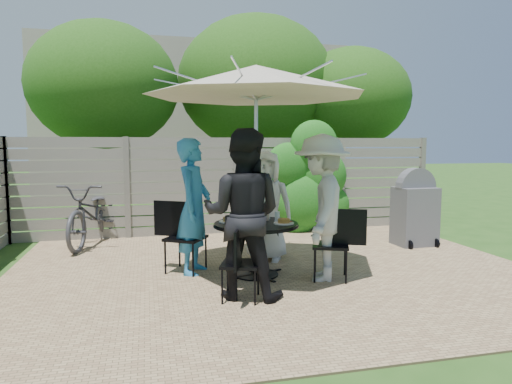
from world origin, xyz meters
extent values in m
plane|color=#264D18|center=(0.00, 0.00, 0.00)|extent=(60.00, 60.00, 0.00)
cube|color=tan|center=(0.00, 0.50, 0.01)|extent=(7.00, 6.00, 0.02)
cube|color=gray|center=(0.00, 3.00, 0.93)|extent=(8.00, 0.10, 1.85)
ellipsoid|color=#1A6316|center=(1.40, 2.85, 0.90)|extent=(1.20, 0.70, 1.80)
cube|color=gray|center=(0.00, 12.00, 2.50)|extent=(10.00, 6.00, 5.00)
ellipsoid|color=#204D12|center=(-2.50, 5.00, 2.97)|extent=(3.20, 3.20, 2.72)
ellipsoid|color=#204D12|center=(1.00, 5.50, 3.18)|extent=(3.80, 3.80, 3.23)
ellipsoid|color=#204D12|center=(3.20, 4.80, 2.83)|extent=(2.80, 2.80, 2.38)
cylinder|color=black|center=(-0.29, 0.11, 0.69)|extent=(1.42, 1.42, 0.03)
cylinder|color=black|center=(-0.29, 0.11, 0.35)|extent=(0.08, 0.08, 0.69)
cylinder|color=black|center=(-0.29, 0.11, 0.02)|extent=(0.58, 0.58, 0.04)
cylinder|color=silver|center=(-0.29, 0.11, 1.28)|extent=(0.05, 0.05, 2.56)
cone|color=beige|center=(-0.29, 0.11, 2.50)|extent=(3.66, 3.66, 0.39)
cube|color=black|center=(0.09, 0.98, 0.46)|extent=(0.60, 0.60, 0.04)
cube|color=black|center=(0.19, 1.18, 0.70)|extent=(0.23, 0.42, 0.46)
imported|color=silver|center=(0.04, 0.87, 0.81)|extent=(0.93, 0.79, 1.62)
cube|color=black|center=(-1.17, 0.49, 0.47)|extent=(0.64, 0.64, 0.04)
cube|color=black|center=(-1.36, 0.61, 0.72)|extent=(0.41, 0.27, 0.47)
imported|color=teal|center=(-1.06, 0.44, 0.90)|extent=(0.66, 0.77, 1.79)
cube|color=black|center=(-0.68, -0.76, 0.41)|extent=(0.52, 0.52, 0.03)
cube|color=black|center=(-0.74, -0.95, 0.64)|extent=(0.16, 0.39, 0.41)
imported|color=black|center=(-0.63, -0.65, 0.94)|extent=(1.13, 1.02, 1.89)
cube|color=black|center=(0.58, -0.27, 0.45)|extent=(0.57, 0.57, 0.03)
cube|color=black|center=(0.78, -0.35, 0.69)|extent=(0.42, 0.19, 0.45)
imported|color=#BABAB5|center=(0.47, -0.22, 0.92)|extent=(1.10, 1.36, 1.84)
cylinder|color=white|center=(-0.15, 0.44, 0.71)|extent=(0.26, 0.26, 0.01)
cylinder|color=olive|center=(-0.15, 0.44, 0.75)|extent=(0.15, 0.15, 0.05)
cylinder|color=white|center=(-0.62, 0.26, 0.71)|extent=(0.26, 0.26, 0.01)
cylinder|color=olive|center=(-0.62, 0.26, 0.75)|extent=(0.15, 0.15, 0.05)
cylinder|color=white|center=(-0.44, -0.22, 0.71)|extent=(0.26, 0.26, 0.01)
cylinder|color=olive|center=(-0.44, -0.22, 0.75)|extent=(0.15, 0.15, 0.05)
cylinder|color=white|center=(0.03, -0.03, 0.71)|extent=(0.26, 0.26, 0.01)
cylinder|color=olive|center=(0.03, -0.03, 0.75)|extent=(0.15, 0.15, 0.05)
cylinder|color=silver|center=(-0.29, 0.39, 0.78)|extent=(0.07, 0.07, 0.14)
cylinder|color=silver|center=(-0.57, 0.12, 0.78)|extent=(0.07, 0.07, 0.14)
cylinder|color=silver|center=(-0.30, -0.17, 0.78)|extent=(0.07, 0.07, 0.14)
cylinder|color=silver|center=(-0.02, 0.10, 0.78)|extent=(0.07, 0.07, 0.14)
cylinder|color=#59280C|center=(-0.33, 0.18, 0.79)|extent=(0.09, 0.09, 0.16)
cylinder|color=#C6B293|center=(-0.12, 0.27, 0.77)|extent=(0.08, 0.08, 0.12)
imported|color=#333338|center=(-2.55, 2.60, 0.54)|extent=(1.20, 2.16, 1.07)
cube|color=#535257|center=(2.72, 1.24, 0.50)|extent=(0.66, 0.52, 1.00)
cylinder|color=#535257|center=(2.72, 1.24, 1.00)|extent=(0.66, 0.22, 0.66)
camera|label=1|loc=(-1.65, -5.51, 1.71)|focal=32.00mm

